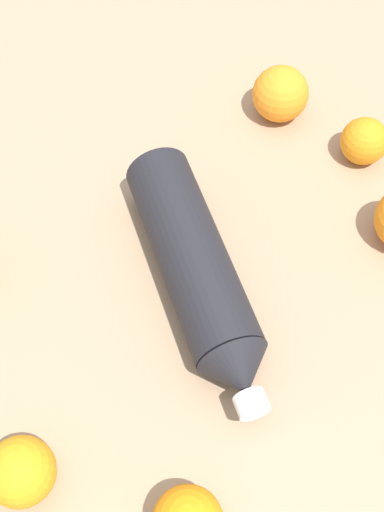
# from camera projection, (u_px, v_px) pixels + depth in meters

# --- Properties ---
(ground_plane) EXTENTS (2.40, 2.40, 0.00)m
(ground_plane) POSITION_uv_depth(u_px,v_px,m) (203.00, 266.00, 0.82)
(ground_plane) COLOR #9E7F60
(water_bottle) EXTENTS (0.33, 0.15, 0.08)m
(water_bottle) POSITION_uv_depth(u_px,v_px,m) (199.00, 273.00, 0.77)
(water_bottle) COLOR black
(water_bottle) RESTS_ON ground_plane
(orange_1) EXTENTS (0.07, 0.07, 0.07)m
(orange_1) POSITION_uv_depth(u_px,v_px,m) (21.00, 472.00, 0.66)
(orange_1) COLOR orange
(orange_1) RESTS_ON ground_plane
(orange_2) EXTENTS (0.07, 0.07, 0.07)m
(orange_2) POSITION_uv_depth(u_px,v_px,m) (281.00, 94.00, 0.92)
(orange_2) COLOR orange
(orange_2) RESTS_ON ground_plane
(orange_4) EXTENTS (0.06, 0.06, 0.06)m
(orange_4) POSITION_uv_depth(u_px,v_px,m) (364.00, 141.00, 0.89)
(orange_4) COLOR orange
(orange_4) RESTS_ON ground_plane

